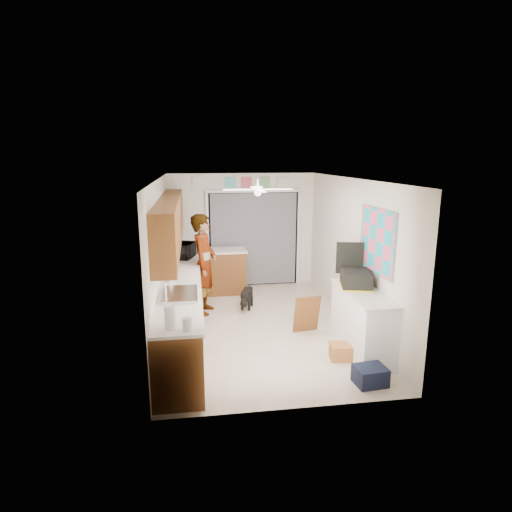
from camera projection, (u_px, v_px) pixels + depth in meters
name	position (u px, v px, depth m)	size (l,w,h in m)	color
floor	(259.00, 326.00, 7.36)	(5.00, 5.00, 0.00)	beige
ceiling	(260.00, 179.00, 6.79)	(5.00, 5.00, 0.00)	white
wall_back	(242.00, 230.00, 9.48)	(3.20, 3.20, 0.00)	white
wall_front	(295.00, 306.00, 4.66)	(3.20, 3.20, 0.00)	white
wall_left	(161.00, 259.00, 6.85)	(5.00, 5.00, 0.00)	white
wall_right	(352.00, 252.00, 7.30)	(5.00, 5.00, 0.00)	white
left_base_cabinets	(182.00, 305.00, 7.07)	(0.60, 4.80, 0.90)	brown
left_countertop	(181.00, 278.00, 6.96)	(0.62, 4.80, 0.04)	white
upper_cabinets	(170.00, 223.00, 6.94)	(0.32, 4.00, 0.80)	brown
sink_basin	(180.00, 295.00, 5.99)	(0.50, 0.76, 0.06)	silver
faucet	(166.00, 289.00, 5.94)	(0.03, 0.03, 0.22)	silver
peninsula_base	(222.00, 272.00, 9.11)	(1.00, 0.60, 0.90)	brown
peninsula_top	(222.00, 250.00, 9.00)	(1.04, 0.64, 0.04)	white
back_opening_recess	(254.00, 239.00, 9.53)	(2.00, 0.06, 2.10)	black
curtain_panel	(254.00, 240.00, 9.49)	(1.90, 0.03, 2.05)	slate
door_trim_left	(208.00, 241.00, 9.36)	(0.06, 0.04, 2.10)	white
door_trim_right	(298.00, 238.00, 9.65)	(0.06, 0.04, 2.10)	white
door_trim_head	(254.00, 191.00, 9.26)	(2.10, 0.04, 0.06)	white
header_frame_1	(230.00, 183.00, 9.18)	(0.22, 0.02, 0.22)	#50CAD7
header_frame_2	(247.00, 183.00, 9.23)	(0.22, 0.02, 0.22)	#D55066
header_frame_3	(265.00, 182.00, 9.29)	(0.22, 0.02, 0.22)	#6DC06E
header_frame_4	(283.00, 182.00, 9.34)	(0.22, 0.02, 0.22)	silver
route66_sign	(198.00, 183.00, 9.08)	(0.22, 0.02, 0.26)	silver
right_counter_base	(362.00, 324.00, 6.29)	(0.50, 1.40, 0.90)	white
right_counter_top	(364.00, 293.00, 6.18)	(0.54, 1.44, 0.04)	white
abstract_painting	(377.00, 241.00, 6.24)	(0.03, 1.15, 0.95)	#EF587D
ceiling_fan	(258.00, 189.00, 7.02)	(1.14, 1.14, 0.24)	white
microwave	(183.00, 251.00, 8.23)	(0.52, 0.35, 0.29)	black
soap_bottle	(170.00, 274.00, 6.66)	(0.10, 0.10, 0.26)	silver
jar_a	(187.00, 324.00, 4.79)	(0.10, 0.10, 0.15)	silver
paper_towel_roll	(170.00, 317.00, 4.83)	(0.13, 0.13, 0.27)	white
suitcase	(356.00, 279.00, 6.41)	(0.42, 0.56, 0.24)	black
suitcase_rim	(355.00, 286.00, 6.43)	(0.44, 0.58, 0.02)	yellow
suitcase_lid	(350.00, 258.00, 6.63)	(0.42, 0.03, 0.50)	black
cardboard_box	(343.00, 352.00, 6.14)	(0.36, 0.27, 0.22)	#9A5630
navy_crate	(370.00, 376.00, 5.46)	(0.39, 0.32, 0.24)	black
cabinet_door_panel	(307.00, 314.00, 7.03)	(0.43, 0.03, 0.64)	brown
man	(204.00, 264.00, 7.83)	(0.67, 0.44, 1.85)	white
dog	(247.00, 298.00, 8.20)	(0.23, 0.53, 0.42)	black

